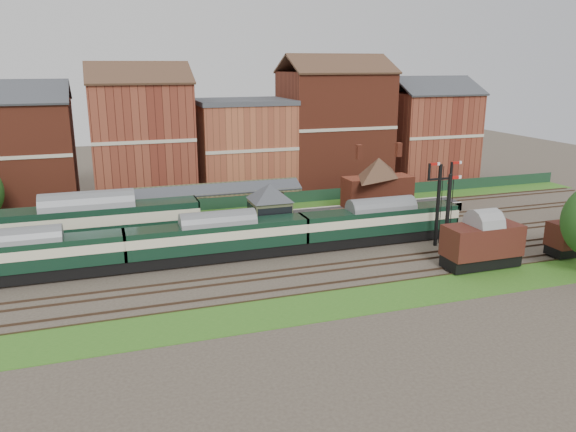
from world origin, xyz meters
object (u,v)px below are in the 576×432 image
object	(u,v)px
semaphore_bracket	(439,199)
platform_railcar	(89,223)
dmu_train	(218,237)
signal_box	(270,212)
goods_van_a	(482,242)

from	to	relation	value
semaphore_bracket	platform_railcar	size ratio (longest dim) A/B	0.40
platform_railcar	dmu_train	bearing A→B (deg)	-30.97
dmu_train	platform_railcar	size ratio (longest dim) A/B	2.38
signal_box	platform_railcar	distance (m)	16.92
dmu_train	platform_railcar	bearing A→B (deg)	149.03
signal_box	semaphore_bracket	world-z (taller)	semaphore_bracket
signal_box	dmu_train	xyz separation A→B (m)	(-5.77, -3.25, -1.01)
signal_box	dmu_train	distance (m)	6.70
dmu_train	signal_box	bearing A→B (deg)	29.39
goods_van_a	semaphore_bracket	bearing A→B (deg)	92.13
semaphore_bracket	dmu_train	bearing A→B (deg)	173.15
signal_box	semaphore_bracket	distance (m)	16.16
goods_van_a	signal_box	bearing A→B (deg)	141.28
signal_box	goods_van_a	world-z (taller)	signal_box
signal_box	platform_railcar	bearing A→B (deg)	168.92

